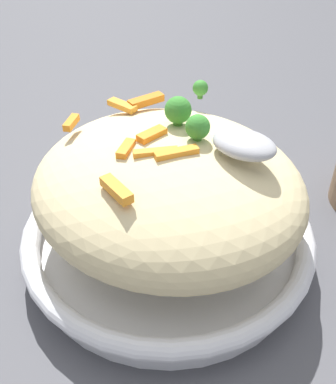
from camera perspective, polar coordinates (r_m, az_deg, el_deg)
ground_plane at (r=0.50m, az=0.00°, el=-7.53°), size 2.40×2.40×0.00m
serving_bowl at (r=0.48m, az=0.00°, el=-5.60°), size 0.29×0.29×0.04m
pasta_mound at (r=0.44m, az=0.00°, el=0.59°), size 0.26×0.24×0.10m
carrot_piece_0 at (r=0.40m, az=-1.97°, el=4.95°), size 0.03×0.03×0.01m
carrot_piece_1 at (r=0.48m, az=-5.57°, el=10.39°), size 0.03×0.01×0.01m
carrot_piece_2 at (r=0.46m, az=-11.63°, el=8.24°), size 0.02×0.03×0.01m
carrot_piece_3 at (r=0.40m, az=1.04°, el=4.73°), size 0.03×0.04×0.01m
carrot_piece_4 at (r=0.36m, az=-6.22°, el=0.30°), size 0.04×0.02×0.01m
carrot_piece_5 at (r=0.41m, az=-5.10°, el=5.17°), size 0.02×0.03×0.01m
carrot_piece_6 at (r=0.49m, az=-2.68°, el=10.99°), size 0.03×0.04×0.01m
carrot_piece_7 at (r=0.42m, az=-2.29°, el=6.71°), size 0.02×0.03×0.01m
broccoli_floret_0 at (r=0.43m, az=1.23°, el=9.84°), size 0.02×0.02×0.03m
broccoli_floret_1 at (r=0.41m, az=3.62°, el=7.84°), size 0.02×0.02×0.02m
broccoli_floret_2 at (r=0.50m, az=3.94°, el=12.42°), size 0.02×0.02×0.02m
serving_spoon at (r=0.39m, az=14.90°, el=7.45°), size 0.15×0.17×0.10m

